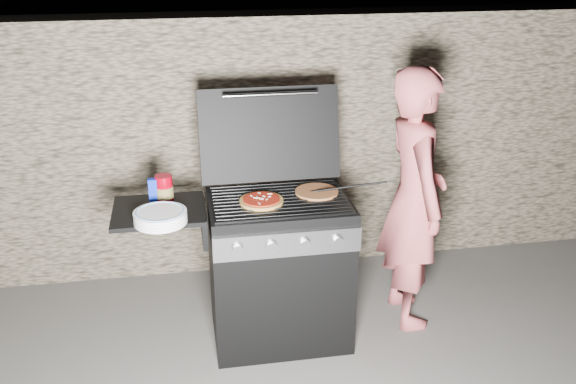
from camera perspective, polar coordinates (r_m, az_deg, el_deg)
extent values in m
plane|color=#4B4845|center=(4.06, -0.71, -12.51)|extent=(50.00, 50.00, 0.00)
cube|color=#83745D|center=(4.59, -2.88, 4.37)|extent=(8.00, 0.35, 1.80)
cylinder|color=#B08049|center=(3.70, 2.56, 0.02)|extent=(0.33, 0.33, 0.01)
cylinder|color=#8D000E|center=(3.65, -10.95, 0.35)|extent=(0.12, 0.12, 0.15)
cube|color=#0D23B1|center=(3.65, -11.79, 0.13)|extent=(0.06, 0.04, 0.14)
cylinder|color=white|center=(3.40, -11.28, -2.19)|extent=(0.35, 0.35, 0.06)
imported|color=#B14D4F|center=(3.94, 11.11, -0.63)|extent=(0.39, 0.59, 1.62)
cylinder|color=black|center=(3.67, 5.25, 0.45)|extent=(0.44, 0.13, 0.09)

